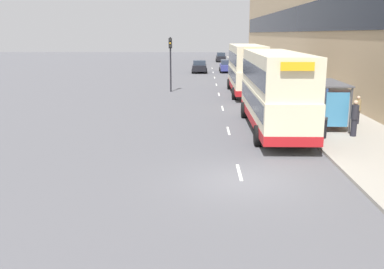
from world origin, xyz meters
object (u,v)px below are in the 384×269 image
pedestrian_4 (317,102)px  car_1 (221,57)px  bus_shelter (332,96)px  pedestrian_at_shelter (342,99)px  traffic_light_far_kerb (170,55)px  pedestrian_1 (327,98)px  pedestrian_3 (354,118)px  litter_bin (322,127)px  pedestrian_2 (358,110)px  double_decker_bus_near (274,90)px  car_0 (227,66)px  car_2 (199,67)px  double_decker_bus_ahead (246,68)px

pedestrian_4 → car_1: bearing=94.1°
bus_shelter → car_1: bearing=93.7°
pedestrian_at_shelter → traffic_light_far_kerb: traffic_light_far_kerb is taller
pedestrian_1 → pedestrian_4: size_ratio=1.06×
pedestrian_3 → pedestrian_4: (-0.37, 5.93, -0.11)m
pedestrian_3 → litter_bin: size_ratio=1.77×
pedestrian_at_shelter → traffic_light_far_kerb: bearing=139.6°
traffic_light_far_kerb → pedestrian_at_shelter: bearing=-40.4°
pedestrian_1 → pedestrian_2: pedestrian_1 is taller
pedestrian_3 → pedestrian_2: bearing=68.0°
bus_shelter → double_decker_bus_near: double_decker_bus_near is taller
pedestrian_2 → traffic_light_far_kerb: size_ratio=0.33×
car_1 → pedestrian_4: bearing=-85.9°
bus_shelter → car_0: 36.51m
car_2 → pedestrian_4: bearing=103.8°
pedestrian_3 → pedestrian_4: size_ratio=1.13×
litter_bin → traffic_light_far_kerb: bearing=116.0°
double_decker_bus_near → pedestrian_at_shelter: double_decker_bus_near is taller
pedestrian_1 → bus_shelter: bearing=-103.3°
double_decker_bus_near → pedestrian_2: size_ratio=6.69×
double_decker_bus_ahead → traffic_light_far_kerb: 7.03m
pedestrian_2 → pedestrian_3: size_ratio=0.88×
double_decker_bus_near → car_1: bearing=90.5°
car_0 → pedestrian_1: size_ratio=2.60×
car_1 → traffic_light_far_kerb: bearing=-98.4°
pedestrian_3 → pedestrian_4: pedestrian_3 is taller
pedestrian_1 → pedestrian_2: bearing=-82.0°
double_decker_bus_ahead → car_0: size_ratio=2.28×
pedestrian_1 → traffic_light_far_kerb: bearing=137.1°
bus_shelter → pedestrian_3: (0.52, -2.32, -0.79)m
litter_bin → traffic_light_far_kerb: (-8.95, 18.34, 2.66)m
pedestrian_at_shelter → pedestrian_4: pedestrian_4 is taller
pedestrian_4 → traffic_light_far_kerb: size_ratio=0.33×
car_0 → litter_bin: (2.68, -39.01, -0.18)m
car_1 → pedestrian_2: bearing=-84.5°
bus_shelter → litter_bin: bearing=-114.1°
car_2 → bus_shelter: bearing=102.2°
double_decker_bus_ahead → car_1: size_ratio=2.26×
double_decker_bus_ahead → litter_bin: size_ratio=9.86×
double_decker_bus_near → pedestrian_2: bearing=14.5°
double_decker_bus_ahead → pedestrian_1: (4.58, -9.04, -1.25)m
pedestrian_4 → traffic_light_far_kerb: bearing=130.7°
double_decker_bus_ahead → litter_bin: bearing=-82.6°
pedestrian_4 → litter_bin: (-1.38, -6.34, -0.31)m
pedestrian_at_shelter → pedestrian_3: bearing=-102.8°
double_decker_bus_near → pedestrian_4: bearing=50.0°
double_decker_bus_near → pedestrian_3: 4.40m
pedestrian_1 → pedestrian_2: (0.60, -4.24, -0.06)m
double_decker_bus_near → pedestrian_1: 7.25m
car_1 → litter_bin: size_ratio=4.35×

